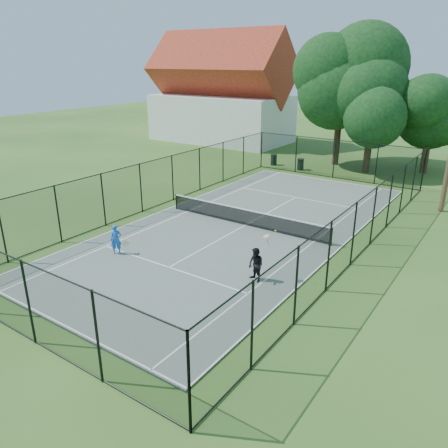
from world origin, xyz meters
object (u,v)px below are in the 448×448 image
Objects in this scene: tennis_net at (245,217)px; player_black at (256,265)px; trash_bin_left at (274,160)px; trash_bin_right at (300,164)px; player_blue at (116,240)px.

tennis_net is 6.52m from player_black.
player_black is (9.78, -19.63, 0.32)m from trash_bin_left.
tennis_net reaches higher than trash_bin_right.
trash_bin_left is 21.93m from player_black.
tennis_net is at bearing -67.34° from trash_bin_left.
player_black is at bearing -54.38° from tennis_net.
trash_bin_right is 20.65m from player_blue.
player_black reaches higher than trash_bin_right.
trash_bin_right is at bearing 90.61° from player_blue.
player_blue reaches higher than tennis_net.
player_black reaches higher than player_blue.
tennis_net is 15.53m from trash_bin_left.
trash_bin_left is at bearing 112.66° from tennis_net.
trash_bin_right is 0.67× the size of player_blue.
player_black is (3.80, -5.30, 0.22)m from tennis_net.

